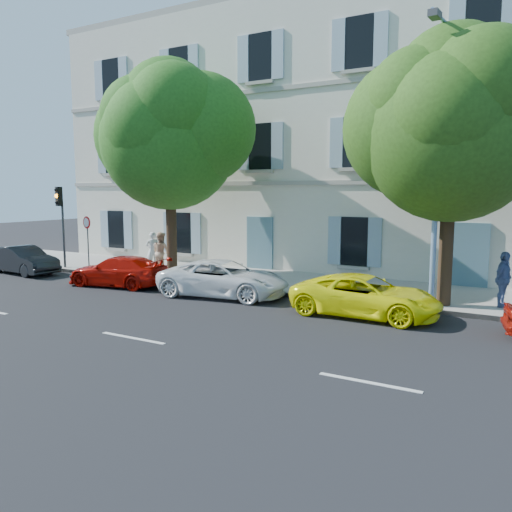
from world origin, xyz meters
The scene contains 16 objects.
ground centered at (0.00, 0.00, 0.00)m, with size 90.00×90.00×0.00m, color black.
sidewalk centered at (0.00, 4.45, 0.07)m, with size 36.00×4.50×0.15m, color #A09E96.
kerb centered at (0.00, 2.28, 0.08)m, with size 36.00×0.16×0.16m, color #9E998E.
building centered at (0.00, 10.20, 6.00)m, with size 28.00×7.00×12.00m, color silver.
car_dark_sedan centered at (-11.10, 1.05, 0.61)m, with size 1.30×3.72×1.23m, color black.
car_red_coupe centered at (-5.31, 0.95, 0.58)m, with size 1.63×4.01×1.16m, color #AE0D04.
car_white_coupe centered at (-0.74, 1.33, 0.63)m, with size 2.09×4.54×1.26m, color white.
car_yellow_supercar centered at (4.40, 1.02, 0.60)m, with size 1.99×4.32×1.20m, color #FFFA0A.
tree_left centered at (-4.42, 3.12, 5.60)m, with size 5.46×5.46×8.46m.
tree_right centered at (6.28, 2.99, 5.30)m, with size 5.21×5.21×8.03m.
traffic_light centered at (-10.24, 2.46, 2.82)m, with size 0.33×0.42×3.69m.
road_sign centered at (-8.90, 2.75, 1.86)m, with size 0.54×0.15×2.38m.
street_lamp centered at (5.97, 2.50, 4.84)m, with size 0.30×1.77×8.29m.
pedestrian_a centered at (-6.37, 4.19, 0.99)m, with size 0.61×0.40×1.68m, color silver.
pedestrian_b centered at (-5.36, 3.57, 1.03)m, with size 0.85×0.66×1.76m, color #D4AB87.
pedestrian_c centered at (7.89, 3.53, 1.00)m, with size 0.99×0.41×1.70m, color #4F6291.
Camera 1 is at (8.56, -13.06, 3.65)m, focal length 35.00 mm.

